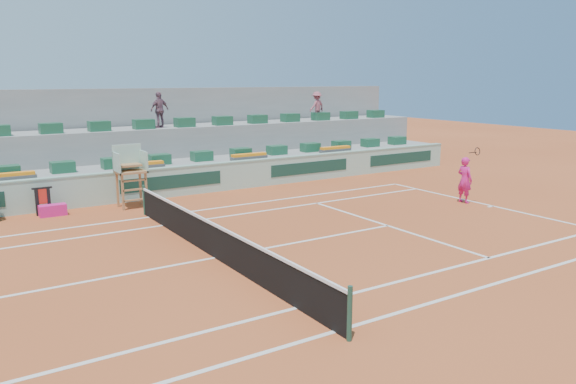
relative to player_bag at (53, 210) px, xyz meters
name	(u,v)px	position (x,y,z in m)	size (l,w,h in m)	color
ground	(215,258)	(2.86, -7.57, -0.21)	(90.00, 90.00, 0.00)	#9F431E
seating_tier_lower	(109,179)	(2.86, 3.13, 0.39)	(36.00, 4.00, 1.20)	gray
seating_tier_upper	(98,159)	(2.86, 4.73, 1.09)	(36.00, 2.40, 2.60)	gray
stadium_back_wall	(88,136)	(2.86, 6.33, 1.99)	(36.00, 0.40, 4.40)	gray
player_bag	(53,210)	(0.00, 0.00, 0.00)	(0.92, 0.41, 0.41)	#DA1C7E
spectator_mid	(160,110)	(5.72, 4.30, 3.23)	(0.98, 0.41, 1.68)	#764E5F
spectator_right	(317,106)	(14.60, 4.12, 3.18)	(1.01, 0.58, 1.57)	#9A4D5A
court_lines	(215,258)	(2.86, -7.57, -0.20)	(23.89, 11.09, 0.01)	silver
tennis_net	(214,240)	(2.86, -7.57, 0.32)	(0.10, 11.97, 1.10)	black
advertising_hoarding	(124,186)	(2.89, 0.93, 0.43)	(36.00, 0.34, 1.26)	#9DC5B2
umpire_chair	(130,167)	(2.86, -0.08, 1.34)	(1.10, 0.90, 2.40)	#99663A
seat_row_lower	(113,163)	(2.86, 2.23, 1.21)	(32.90, 0.60, 0.44)	#1B5134
seat_row_upper	(99,126)	(2.86, 4.13, 2.61)	(32.90, 0.60, 0.44)	#1B5134
flower_planters	(80,171)	(1.36, 1.43, 1.13)	(26.80, 0.36, 0.28)	#4E4E4E
towel_rack	(43,199)	(-0.25, 0.31, 0.40)	(0.68, 0.11, 1.03)	black
tennis_player	(465,180)	(14.30, -6.49, 0.72)	(0.45, 0.90, 2.28)	#DA1C7E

